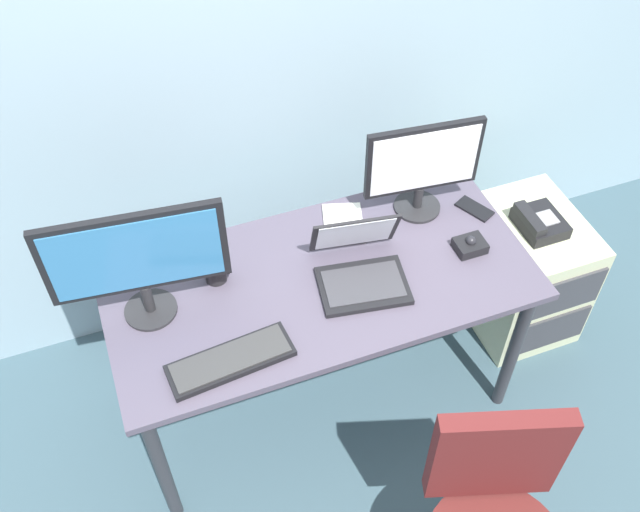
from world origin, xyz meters
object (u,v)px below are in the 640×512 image
object	(u,v)px
trackball_mouse	(470,245)
coffee_mug	(216,269)
cell_phone	(474,209)
desk_phone	(539,222)
file_cabinet	(522,271)
monitor_side	(423,165)
monitor_main	(137,259)
laptop	(360,266)
keyboard	(231,360)
paper_notepad	(343,223)

from	to	relation	value
trackball_mouse	coffee_mug	world-z (taller)	coffee_mug
coffee_mug	cell_phone	distance (m)	1.03
desk_phone	cell_phone	xyz separation A→B (m)	(-0.30, 0.04, 0.14)
coffee_mug	file_cabinet	bearing A→B (deg)	-1.49
cell_phone	coffee_mug	bearing A→B (deg)	152.96
monitor_side	monitor_main	bearing A→B (deg)	-172.62
laptop	file_cabinet	bearing A→B (deg)	8.72
keyboard	coffee_mug	distance (m)	0.37
file_cabinet	trackball_mouse	distance (m)	0.67
desk_phone	paper_notepad	size ratio (longest dim) A/B	0.96
laptop	coffee_mug	distance (m)	0.51
file_cabinet	keyboard	bearing A→B (deg)	-166.78
keyboard	trackball_mouse	bearing A→B (deg)	10.11
laptop	cell_phone	world-z (taller)	laptop
paper_notepad	file_cabinet	bearing A→B (deg)	-8.91
trackball_mouse	coffee_mug	size ratio (longest dim) A/B	1.04
file_cabinet	desk_phone	distance (m)	0.33
laptop	paper_notepad	world-z (taller)	laptop
file_cabinet	coffee_mug	distance (m)	1.43
trackball_mouse	cell_phone	distance (m)	0.21
coffee_mug	laptop	bearing A→B (deg)	-19.16
desk_phone	keyboard	size ratio (longest dim) A/B	0.48
keyboard	trackball_mouse	world-z (taller)	trackball_mouse
desk_phone	coffee_mug	bearing A→B (deg)	177.79
keyboard	cell_phone	world-z (taller)	keyboard
paper_notepad	cell_phone	world-z (taller)	paper_notepad
laptop	desk_phone	bearing A→B (deg)	7.71
cell_phone	desk_phone	bearing A→B (deg)	-33.96
coffee_mug	paper_notepad	bearing A→B (deg)	10.14
monitor_main	keyboard	world-z (taller)	monitor_main
monitor_side	laptop	distance (m)	0.45
monitor_side	keyboard	bearing A→B (deg)	-153.47
keyboard	paper_notepad	xyz separation A→B (m)	(0.57, 0.45, -0.01)
laptop	monitor_main	bearing A→B (deg)	171.98
laptop	paper_notepad	size ratio (longest dim) A/B	1.71
monitor_side	keyboard	distance (m)	1.00
desk_phone	cell_phone	size ratio (longest dim) A/B	1.41
monitor_side	laptop	size ratio (longest dim) A/B	1.23
cell_phone	monitor_main	bearing A→B (deg)	155.93
monitor_side	coffee_mug	world-z (taller)	monitor_side
file_cabinet	desk_phone	bearing A→B (deg)	-116.78
desk_phone	cell_phone	world-z (taller)	cell_phone
desk_phone	cell_phone	distance (m)	0.34
keyboard	laptop	xyz separation A→B (m)	(0.53, 0.19, 0.04)
desk_phone	monitor_side	size ratio (longest dim) A/B	0.46
trackball_mouse	cell_phone	bearing A→B (deg)	56.31
desk_phone	keyboard	world-z (taller)	keyboard
file_cabinet	paper_notepad	xyz separation A→B (m)	(-0.81, 0.13, 0.47)
monitor_main	cell_phone	size ratio (longest dim) A/B	4.07
monitor_side	trackball_mouse	distance (m)	0.34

